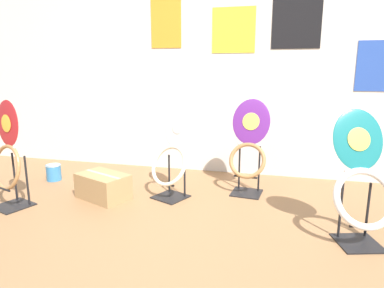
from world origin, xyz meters
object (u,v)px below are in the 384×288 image
at_px(toilet_seat_display_crimson_swirl, 8,157).
at_px(toilet_seat_display_purple_note, 249,149).
at_px(paint_can, 54,172).
at_px(toilet_seat_display_teal_sax, 362,185).
at_px(storage_box, 103,186).
at_px(toilet_seat_display_white_plain, 172,155).

bearing_deg(toilet_seat_display_crimson_swirl, toilet_seat_display_purple_note, 23.59).
relative_size(toilet_seat_display_crimson_swirl, paint_can, 5.26).
bearing_deg(toilet_seat_display_purple_note, toilet_seat_display_crimson_swirl, -156.41).
bearing_deg(toilet_seat_display_teal_sax, storage_box, 171.30).
bearing_deg(toilet_seat_display_white_plain, toilet_seat_display_crimson_swirl, -156.03).
distance_m(toilet_seat_display_purple_note, storage_box, 1.42).
relative_size(toilet_seat_display_white_plain, storage_box, 1.54).
distance_m(toilet_seat_display_teal_sax, toilet_seat_display_crimson_swirl, 2.80).
xyz_separation_m(toilet_seat_display_purple_note, toilet_seat_display_teal_sax, (0.83, -0.81, -0.01)).
distance_m(toilet_seat_display_white_plain, toilet_seat_display_crimson_swirl, 1.42).
distance_m(toilet_seat_display_teal_sax, storage_box, 2.17).
bearing_deg(storage_box, toilet_seat_display_crimson_swirl, -150.95).
height_order(toilet_seat_display_purple_note, toilet_seat_display_teal_sax, toilet_seat_display_teal_sax).
distance_m(toilet_seat_display_crimson_swirl, paint_can, 0.81).
distance_m(toilet_seat_display_white_plain, storage_box, 0.71).
bearing_deg(paint_can, storage_box, -23.98).
bearing_deg(toilet_seat_display_teal_sax, toilet_seat_display_crimson_swirl, -178.96).
bearing_deg(toilet_seat_display_white_plain, storage_box, -162.09).
relative_size(paint_can, storage_box, 0.32).
height_order(toilet_seat_display_white_plain, toilet_seat_display_purple_note, toilet_seat_display_purple_note).
relative_size(toilet_seat_display_purple_note, toilet_seat_display_teal_sax, 0.99).
distance_m(toilet_seat_display_white_plain, paint_can, 1.45).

